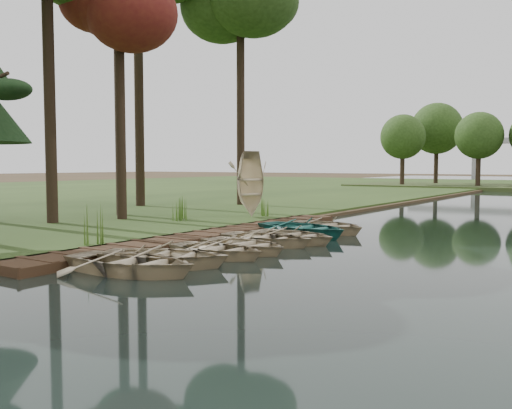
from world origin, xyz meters
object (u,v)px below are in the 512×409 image
Objects in this scene: rowboat_1 at (165,253)px; stored_rowboat at (250,210)px; boardwalk at (211,236)px; rowboat_0 at (132,259)px; rowboat_2 at (218,246)px.

stored_rowboat is at bearing 2.49° from rowboat_1.
boardwalk is 5.48m from rowboat_1.
boardwalk is 6.54m from rowboat_0.
boardwalk is 4.49× the size of rowboat_0.
rowboat_2 is (0.22, 3.08, -0.05)m from rowboat_0.
rowboat_1 is (-0.00, 1.15, -0.02)m from rowboat_0.
rowboat_0 is 12.59m from stored_rowboat.
rowboat_1 is at bearing -5.74° from rowboat_0.
rowboat_0 is at bearing 159.24° from rowboat_1.
stored_rowboat is at bearing 15.44° from rowboat_0.
rowboat_1 reaches higher than rowboat_2.
rowboat_0 is 1.05× the size of rowboat_1.
rowboat_0 is at bearing 177.08° from rowboat_2.
boardwalk is 4.69× the size of rowboat_1.
rowboat_2 is at bearing -10.01° from rowboat_0.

